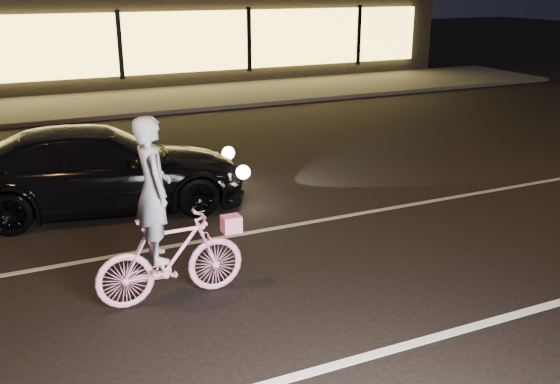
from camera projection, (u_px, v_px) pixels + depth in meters
name	position (u px, v px, depth m)	size (l,w,h in m)	color
ground	(361.00, 279.00, 7.88)	(90.00, 90.00, 0.00)	black
lane_stripe_near	(436.00, 337.00, 6.59)	(60.00, 0.12, 0.01)	silver
lane_stripe_far	(292.00, 225.00, 9.60)	(60.00, 0.10, 0.01)	gray
sidewalk	(136.00, 102.00, 19.04)	(30.00, 4.00, 0.12)	#383533
storefront	(97.00, 20.00, 23.50)	(25.40, 8.42, 4.20)	black
cyclist	(166.00, 238.00, 7.13)	(1.76, 0.61, 2.22)	#F3318C
sedan	(101.00, 169.00, 10.12)	(4.90, 2.60, 1.35)	black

